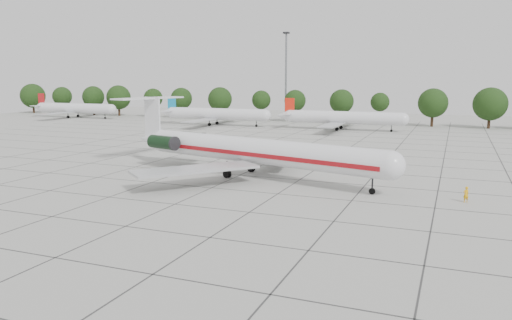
% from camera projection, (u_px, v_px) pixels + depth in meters
% --- Properties ---
extents(ground, '(260.00, 260.00, 0.00)m').
position_uv_depth(ground, '(278.00, 194.00, 53.77)').
color(ground, '#ADACA5').
rests_on(ground, ground).
extents(apron_joints, '(170.00, 170.00, 0.02)m').
position_uv_depth(apron_joints, '(315.00, 170.00, 67.50)').
color(apron_joints, '#383838').
rests_on(apron_joints, ground).
extents(main_airliner, '(40.38, 31.12, 9.61)m').
position_uv_depth(main_airliner, '(243.00, 149.00, 63.49)').
color(main_airliner, silver).
rests_on(main_airliner, ground).
extents(ground_crew, '(0.71, 0.66, 1.63)m').
position_uv_depth(ground_crew, '(466.00, 194.00, 50.04)').
color(ground_crew, '#F3AB0E').
rests_on(ground_crew, ground).
extents(bg_airliner_a, '(28.24, 27.20, 7.40)m').
position_uv_depth(bg_airliner_a, '(75.00, 108.00, 154.48)').
color(bg_airliner_a, silver).
rests_on(bg_airliner_a, ground).
extents(bg_airliner_b, '(28.24, 27.20, 7.40)m').
position_uv_depth(bg_airliner_b, '(216.00, 114.00, 130.12)').
color(bg_airliner_b, silver).
rests_on(bg_airliner_b, ground).
extents(bg_airliner_c, '(28.24, 27.20, 7.40)m').
position_uv_depth(bg_airliner_c, '(343.00, 118.00, 118.43)').
color(bg_airliner_c, silver).
rests_on(bg_airliner_c, ground).
extents(tree_line, '(249.86, 8.44, 10.22)m').
position_uv_depth(tree_line, '(342.00, 101.00, 134.89)').
color(tree_line, '#332114').
rests_on(tree_line, ground).
extents(floodlight_mast, '(1.60, 1.60, 25.45)m').
position_uv_depth(floodlight_mast, '(286.00, 71.00, 146.68)').
color(floodlight_mast, slate).
rests_on(floodlight_mast, ground).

